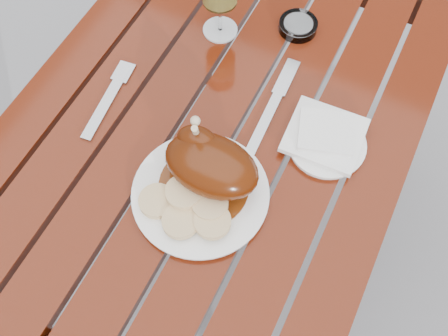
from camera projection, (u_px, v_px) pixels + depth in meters
The scene contains 11 objects.
ground at pixel (222, 230), 1.71m from camera, with size 60.00×60.00×0.00m, color slate.
table at pixel (221, 184), 1.38m from camera, with size 0.80×1.20×0.75m, color #5E1B0B.
dinner_plate at pixel (201, 194), 0.95m from camera, with size 0.26×0.26×0.02m, color white.
roast_duck at pixel (209, 163), 0.91m from camera, with size 0.18×0.17×0.13m.
bread_dumplings at pixel (189, 208), 0.91m from camera, with size 0.18×0.12×0.03m.
wine_glass at pixel (220, 0), 1.06m from camera, with size 0.08×0.08×0.19m, color #C8BE5A.
side_plate at pixel (326, 144), 1.00m from camera, with size 0.16×0.16×0.01m, color white.
napkin at pixel (325, 135), 0.99m from camera, with size 0.15×0.14×0.01m, color white.
ashtray at pixel (298, 26), 1.14m from camera, with size 0.09×0.09×0.02m, color #B2B7BC.
fork at pixel (106, 103), 1.05m from camera, with size 0.02×0.19×0.01m, color gray.
knife at pixel (269, 113), 1.04m from camera, with size 0.02×0.22×0.01m, color gray.
Camera 1 is at (0.27, -0.53, 1.62)m, focal length 40.00 mm.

